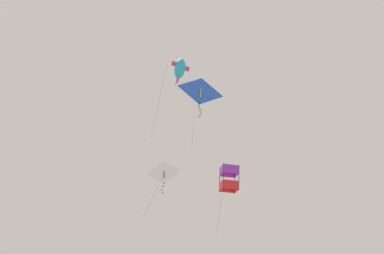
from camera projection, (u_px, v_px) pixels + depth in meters
name	position (u px, v px, depth m)	size (l,w,h in m)	color
kite_delta_near_left	(164.00, 173.00, 36.06)	(2.56, 1.70, 5.40)	white
kite_delta_highest	(200.00, 92.00, 35.81)	(2.82, 2.54, 7.17)	blue
kite_box_far_centre	(229.00, 179.00, 29.69)	(2.35, 2.24, 5.38)	purple
kite_fish_upper_right	(180.00, 69.00, 32.62)	(3.23, 2.44, 7.75)	#1EB2C6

